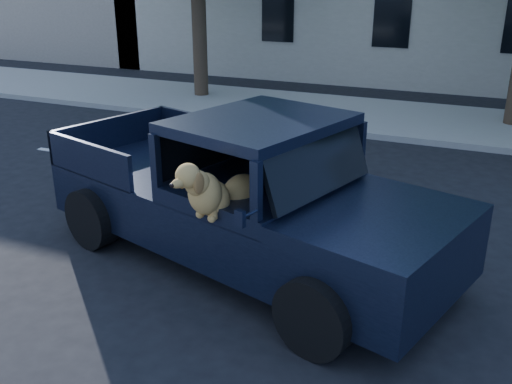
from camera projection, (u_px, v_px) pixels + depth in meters
ground at (124, 251)px, 8.25m from camera, size 120.00×120.00×0.00m
far_sidewalk at (319, 111)px, 16.07m from camera, size 60.00×4.00×0.15m
lane_stripes at (327, 192)px, 10.40m from camera, size 21.60×0.14×0.01m
pickup_truck at (238, 212)px, 7.81m from camera, size 6.19×3.82×2.07m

